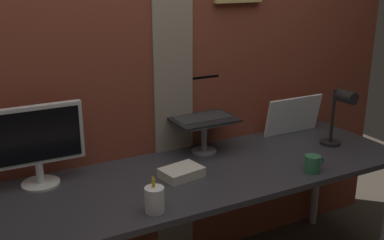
{
  "coord_description": "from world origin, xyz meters",
  "views": [
    {
      "loc": [
        -0.89,
        -1.91,
        1.7
      ],
      "look_at": [
        0.14,
        0.05,
        0.99
      ],
      "focal_mm": 43.11,
      "sensor_mm": 36.0,
      "label": 1
    }
  ],
  "objects_px": {
    "monitor": "(36,140)",
    "coffee_mug": "(313,164)",
    "whiteboard_panel": "(293,115)",
    "laptop": "(198,107)",
    "desk_lamp": "(340,112)",
    "pen_cup": "(155,200)"
  },
  "relations": [
    {
      "from": "monitor",
      "to": "coffee_mug",
      "type": "relative_size",
      "value": 3.76
    },
    {
      "from": "whiteboard_panel",
      "to": "laptop",
      "type": "bearing_deg",
      "value": 175.91
    },
    {
      "from": "whiteboard_panel",
      "to": "coffee_mug",
      "type": "xyz_separation_m",
      "value": [
        -0.3,
        -0.51,
        -0.07
      ]
    },
    {
      "from": "monitor",
      "to": "desk_lamp",
      "type": "bearing_deg",
      "value": -10.16
    },
    {
      "from": "monitor",
      "to": "desk_lamp",
      "type": "relative_size",
      "value": 1.27
    },
    {
      "from": "monitor",
      "to": "desk_lamp",
      "type": "height_order",
      "value": "monitor"
    },
    {
      "from": "laptop",
      "to": "whiteboard_panel",
      "type": "relative_size",
      "value": 0.88
    },
    {
      "from": "whiteboard_panel",
      "to": "monitor",
      "type": "bearing_deg",
      "value": -179.18
    },
    {
      "from": "whiteboard_panel",
      "to": "pen_cup",
      "type": "distance_m",
      "value": 1.27
    },
    {
      "from": "whiteboard_panel",
      "to": "coffee_mug",
      "type": "bearing_deg",
      "value": -120.05
    },
    {
      "from": "laptop",
      "to": "desk_lamp",
      "type": "xyz_separation_m",
      "value": [
        0.72,
        -0.36,
        -0.04
      ]
    },
    {
      "from": "laptop",
      "to": "coffee_mug",
      "type": "relative_size",
      "value": 3.02
    },
    {
      "from": "whiteboard_panel",
      "to": "pen_cup",
      "type": "xyz_separation_m",
      "value": [
        -1.16,
        -0.51,
        -0.06
      ]
    },
    {
      "from": "monitor",
      "to": "coffee_mug",
      "type": "xyz_separation_m",
      "value": [
        1.24,
        -0.49,
        -0.18
      ]
    },
    {
      "from": "whiteboard_panel",
      "to": "coffee_mug",
      "type": "distance_m",
      "value": 0.6
    },
    {
      "from": "laptop",
      "to": "coffee_mug",
      "type": "bearing_deg",
      "value": -57.76
    },
    {
      "from": "desk_lamp",
      "to": "monitor",
      "type": "bearing_deg",
      "value": 169.84
    },
    {
      "from": "whiteboard_panel",
      "to": "desk_lamp",
      "type": "bearing_deg",
      "value": -77.11
    },
    {
      "from": "desk_lamp",
      "to": "coffee_mug",
      "type": "bearing_deg",
      "value": -151.26
    },
    {
      "from": "monitor",
      "to": "whiteboard_panel",
      "type": "distance_m",
      "value": 1.54
    },
    {
      "from": "laptop",
      "to": "monitor",
      "type": "bearing_deg",
      "value": -175.61
    },
    {
      "from": "whiteboard_panel",
      "to": "coffee_mug",
      "type": "height_order",
      "value": "whiteboard_panel"
    }
  ]
}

